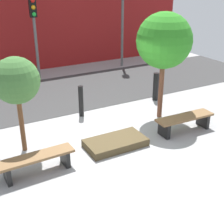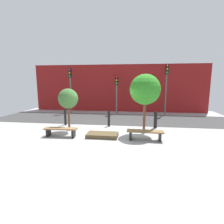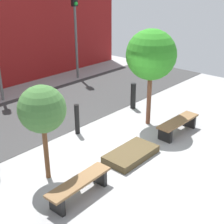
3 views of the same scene
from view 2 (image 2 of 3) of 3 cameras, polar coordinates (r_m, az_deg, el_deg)
name	(u,v)px [view 2 (image 2 of 3)]	position (r m, az deg, el deg)	size (l,w,h in m)	color
ground_plane	(103,135)	(9.24, -2.84, -7.63)	(18.00, 18.00, 0.00)	#959595
road_strip	(113,119)	(13.21, 0.41, -2.29)	(18.00, 3.97, 0.01)	#363636
building_facade	(118,88)	(16.71, 2.07, 7.76)	(16.20, 0.50, 4.37)	maroon
bench_left	(61,130)	(9.33, -16.36, -5.80)	(1.70, 0.47, 0.45)	black
bench_right	(145,133)	(8.56, 10.75, -6.86)	(1.75, 0.52, 0.47)	black
planter_bed	(102,135)	(8.96, -3.15, -7.54)	(1.57, 0.84, 0.20)	#4B3E26
tree_behind_left_bench	(68,99)	(10.11, -14.14, 4.20)	(1.11, 1.11, 2.41)	brown
tree_behind_right_bench	(145,90)	(9.38, 10.77, 7.16)	(1.61, 1.61, 3.18)	brown
bollard_far_left	(65,117)	(11.71, -15.04, -1.50)	(0.15, 0.15, 1.09)	black
bollard_left	(109,119)	(10.95, -1.05, -2.20)	(0.15, 0.15, 0.99)	black
bollard_center	(155,120)	(10.90, 14.01, -2.55)	(0.20, 0.20, 0.98)	black
traffic_light_west	(70,83)	(16.15, -13.46, 9.30)	(0.28, 0.27, 3.94)	slate
traffic_light_mid_west	(117,87)	(15.19, 1.51, 8.00)	(0.28, 0.27, 3.31)	#5D5D5D
traffic_light_mid_east	(166,81)	(15.31, 17.36, 9.68)	(0.28, 0.27, 4.18)	#545454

